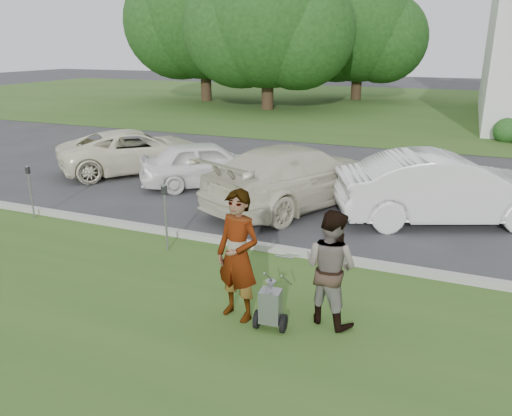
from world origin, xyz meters
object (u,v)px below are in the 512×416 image
Objects in this scene: striping_cart at (271,307)px; car_d at (445,188)px; tree_far at (204,18)px; parking_meter_far at (30,186)px; car_c at (297,176)px; tree_left at (268,25)px; parking_meter_near at (165,210)px; person_left at (238,257)px; person_right at (330,268)px; tree_back at (359,33)px; car_b at (207,163)px; car_a at (136,151)px.

car_d is at bearing 65.87° from striping_cart.
tree_far is at bearing 114.69° from striping_cart.
striping_cart is 0.73× the size of parking_meter_far.
tree_left is at bearing -42.47° from car_c.
person_left is at bearing -36.81° from parking_meter_near.
tree_far is 12.31× the size of striping_cart.
person_right reaches higher than car_d.
person_left is (14.94, -26.99, -4.69)m from tree_far.
tree_left reaches higher than parking_meter_near.
parking_meter_near is at bearing 93.39° from car_c.
car_c is at bearing 99.64° from striping_cart.
car_c is (13.99, -21.30, -4.91)m from tree_far.
car_c is at bearing 31.95° from parking_meter_far.
parking_meter_near is 1.07× the size of parking_meter_far.
tree_back is at bearing 113.41° from person_left.
car_c is 3.58m from car_d.
car_b is (4.99, -17.51, -4.44)m from tree_left.
tree_left is 25.93m from person_left.
person_left is at bearing -19.35° from parking_meter_far.
tree_back reaches higher than person_right.
tree_far is 5.78× the size of person_left.
car_b is at bearing -61.82° from tree_far.
tree_far is 28.54m from parking_meter_near.
tree_far is at bearing -9.60° from car_b.
tree_back is 30.02m from parking_meter_far.
tree_left reaches higher than person_left.
parking_meter_far is (-4.03, 0.46, -0.06)m from parking_meter_near.
car_c is at bearing 69.45° from parking_meter_near.
tree_back reaches higher than car_b.
car_d reaches higher than car_c.
person_left is 0.51× the size of car_b.
tree_far is 31.20m from person_left.
car_d is (17.57, -21.19, -4.88)m from tree_far.
car_a is at bearing 130.22° from parking_meter_near.
tree_back is 32.89m from striping_cart.
car_d is (6.58, -0.68, 0.15)m from car_b.
person_right is 0.36× the size of car_d.
parking_meter_near is 0.28× the size of car_d.
car_d is at bearing -154.36° from car_c.
car_b is 0.79× the size of car_d.
tree_back reaches higher than parking_meter_far.
person_right is at bearing 31.73° from person_left.
parking_meter_far is (2.50, -21.72, -4.30)m from tree_left.
tree_back is 26.89m from car_c.
tree_far reaches higher than tree_back.
tree_back is at bearing -35.56° from car_b.
tree_left is at bearing 9.27° from car_d.
parking_meter_near is 4.06m from parking_meter_far.
tree_back reaches higher than person_left.
person_left reaches higher than car_d.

